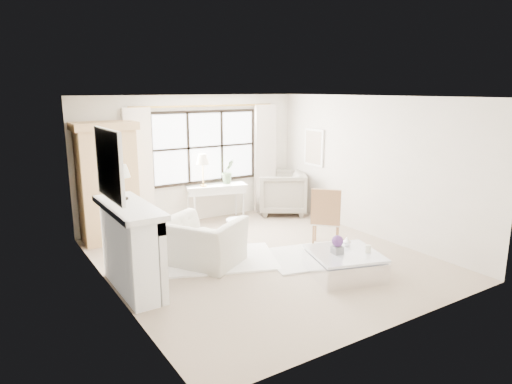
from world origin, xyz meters
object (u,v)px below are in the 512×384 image
(armoire, at_px, (108,182))
(coffee_table, at_px, (344,264))
(club_armchair, at_px, (202,242))
(console_table, at_px, (216,203))

(armoire, bearing_deg, coffee_table, -53.77)
(club_armchair, bearing_deg, console_table, -64.31)
(armoire, xyz_separation_m, coffee_table, (2.56, -3.62, -0.96))
(console_table, bearing_deg, club_armchair, -108.86)
(armoire, xyz_separation_m, club_armchair, (0.93, -2.03, -0.75))
(club_armchair, distance_m, coffee_table, 2.29)
(console_table, relative_size, coffee_table, 1.09)
(coffee_table, bearing_deg, club_armchair, 153.46)
(armoire, relative_size, coffee_table, 1.78)
(console_table, xyz_separation_m, club_armchair, (-1.39, -2.16, -0.01))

